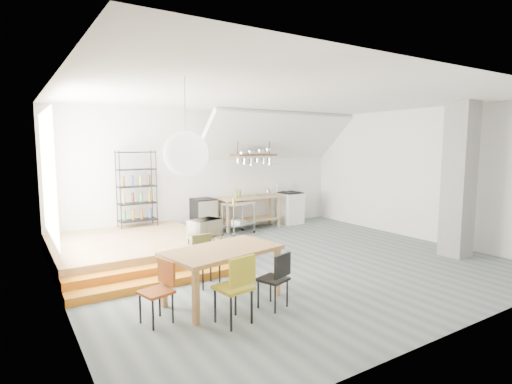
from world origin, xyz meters
TOP-DOWN VIEW (x-y plane):
  - floor at (0.00, 0.00)m, footprint 8.00×8.00m
  - wall_back at (0.00, 3.50)m, footprint 8.00×0.04m
  - wall_left at (-4.00, 0.00)m, footprint 0.04×7.00m
  - wall_right at (4.00, 0.00)m, footprint 0.04×7.00m
  - ceiling at (0.00, 0.00)m, footprint 8.00×7.00m
  - slope_ceiling at (1.80, 2.90)m, footprint 4.40×1.44m
  - window_pane at (-3.98, 1.50)m, footprint 0.02×2.50m
  - platform at (-2.50, 2.00)m, footprint 3.00×3.00m
  - step_lower at (-2.50, 0.05)m, footprint 3.00×0.35m
  - step_upper at (-2.50, 0.40)m, footprint 3.00×0.35m
  - concrete_column at (3.30, -1.50)m, footprint 0.50×0.50m
  - kitchen_counter at (1.10, 3.15)m, footprint 1.80×0.60m
  - stove at (2.50, 3.16)m, footprint 0.60×0.60m
  - pot_rack at (1.13, 2.92)m, footprint 1.20×0.50m
  - wire_shelving at (-2.00, 3.20)m, footprint 0.88×0.38m
  - microwave_shelf at (-1.40, 0.75)m, footprint 0.60×0.40m
  - paper_lantern at (-2.56, -1.17)m, footprint 0.60×0.60m
  - dining_table at (-1.97, -1.06)m, footprint 1.83×1.24m
  - chair_mustard at (-2.19, -1.87)m, footprint 0.48×0.48m
  - chair_black at (-1.46, -1.72)m, footprint 0.47×0.47m
  - chair_olive at (-1.89, -0.28)m, footprint 0.40×0.40m
  - chair_red at (-2.98, -1.25)m, footprint 0.45×0.45m
  - rolling_cart at (0.47, 2.70)m, footprint 0.93×0.69m
  - mini_fridge at (-0.29, 3.20)m, footprint 0.55×0.55m
  - microwave at (-1.40, 0.75)m, footprint 0.68×0.56m
  - bowl at (1.37, 3.10)m, footprint 0.28×0.28m

SIDE VIEW (x-z plane):
  - floor at x=0.00m, z-range 0.00..0.00m
  - step_lower at x=-2.50m, z-range 0.00..0.13m
  - step_upper at x=-2.50m, z-range 0.00..0.27m
  - platform at x=-2.50m, z-range 0.00..0.40m
  - mini_fridge at x=-0.29m, z-range 0.00..0.94m
  - stove at x=2.50m, z-range -0.11..1.07m
  - chair_black at x=-1.46m, z-range 0.08..0.89m
  - chair_red at x=-2.98m, z-range 0.08..0.89m
  - chair_olive at x=-1.89m, z-range 0.08..0.92m
  - rolling_cart at x=0.47m, z-range 0.12..0.95m
  - microwave_shelf at x=-1.40m, z-range 0.46..0.63m
  - chair_mustard at x=-2.19m, z-range 0.09..1.02m
  - kitchen_counter at x=1.10m, z-range 0.17..1.08m
  - dining_table at x=-1.97m, z-range 0.31..1.11m
  - microwave at x=-1.40m, z-range 0.56..0.89m
  - bowl at x=1.37m, z-range 0.91..0.96m
  - wire_shelving at x=-2.00m, z-range 0.43..2.23m
  - wall_back at x=0.00m, z-range 0.00..3.20m
  - wall_left at x=-4.00m, z-range 0.00..3.20m
  - wall_right at x=4.00m, z-range 0.00..3.20m
  - concrete_column at x=3.30m, z-range 0.00..3.20m
  - window_pane at x=-3.98m, z-range 0.70..2.90m
  - pot_rack at x=1.13m, z-range 1.26..2.69m
  - paper_lantern at x=-2.56m, z-range 1.90..2.50m
  - slope_ceiling at x=1.80m, z-range 1.89..3.21m
  - ceiling at x=0.00m, z-range 3.19..3.21m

